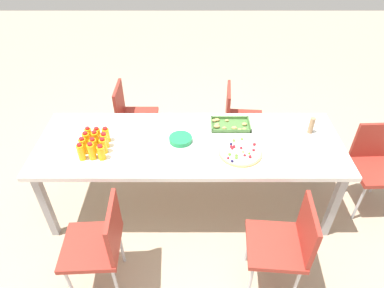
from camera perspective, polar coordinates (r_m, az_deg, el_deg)
The scene contains 24 objects.
ground_plane at distance 3.32m, azimuth -0.12°, elevation -9.96°, with size 12.00×12.00×0.00m, color tan.
party_table at distance 2.83m, azimuth -0.14°, elevation -0.59°, with size 2.54×0.86×0.76m.
chair_near_left at distance 2.51m, azimuth -15.24°, elevation -15.65°, with size 0.42×0.42×0.83m.
chair_far_right at distance 3.59m, azimuth 8.11°, elevation 4.61°, with size 0.43×0.43×0.83m.
chair_end at distance 3.42m, azimuth 28.98°, elevation -2.68°, with size 0.42×0.42×0.83m.
chair_far_left at distance 3.66m, azimuth -9.97°, elevation 5.05°, with size 0.40×0.40×0.83m.
chair_near_right at distance 2.52m, azimuth 15.93°, elevation -15.76°, with size 0.43×0.43×0.83m.
juice_bottle_0 at distance 2.72m, azimuth -18.15°, elevation -1.25°, with size 0.06×0.06×0.15m.
juice_bottle_1 at distance 2.70m, azimuth -16.51°, elevation -1.15°, with size 0.06×0.06×0.15m.
juice_bottle_2 at distance 2.69m, azimuth -14.98°, elevation -1.35°, with size 0.06×0.06×0.13m.
juice_bottle_3 at distance 2.78m, azimuth -17.80°, elevation -0.26°, with size 0.06×0.06×0.15m.
juice_bottle_4 at distance 2.76m, azimuth -16.18°, elevation -0.24°, with size 0.06×0.06×0.14m.
juice_bottle_5 at distance 2.74m, azimuth -14.63°, elevation -0.25°, with size 0.06×0.06×0.14m.
juice_bottle_6 at distance 2.84m, azimuth -17.28°, elevation 0.72°, with size 0.06×0.06×0.14m.
juice_bottle_7 at distance 2.82m, azimuth -15.86°, elevation 0.83°, with size 0.06×0.06×0.15m.
juice_bottle_8 at distance 2.80m, azimuth -14.42°, elevation 0.64°, with size 0.06×0.06×0.14m.
juice_bottle_9 at distance 2.89m, azimuth -16.92°, elevation 1.57°, with size 0.05×0.05×0.14m.
juice_bottle_10 at distance 2.88m, azimuth -15.55°, elevation 1.58°, with size 0.06×0.06×0.13m.
juice_bottle_11 at distance 2.86m, azimuth -14.18°, elevation 1.58°, with size 0.06×0.06×0.14m.
fruit_pizza at distance 2.70m, azimuth 8.38°, elevation -1.41°, with size 0.35×0.35×0.05m.
snack_tray at distance 2.99m, azimuth 6.61°, elevation 3.21°, with size 0.34×0.22×0.04m.
plate_stack at distance 2.79m, azimuth -1.74°, elevation 0.83°, with size 0.19×0.19×0.04m.
napkin_stack at distance 2.85m, azimuth 22.66°, elevation -2.13°, with size 0.15×0.15×0.01m, color white.
cardboard_tube at distance 3.03m, azimuth 19.89°, elevation 2.94°, with size 0.04×0.04×0.15m, color #9E7A56.
Camera 1 is at (0.02, -2.19, 2.49)m, focal length 31.34 mm.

